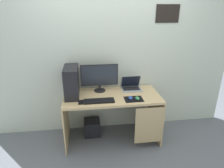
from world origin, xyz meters
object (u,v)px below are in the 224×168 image
object	(u,v)px
keyboard	(99,101)
cell_phone	(81,102)
pc_tower	(72,82)
subwoofer	(92,127)
mouse_right	(137,98)
monitor	(99,77)
mouse_left	(130,98)
laptop	(131,86)

from	to	relation	value
keyboard	cell_phone	bearing A→B (deg)	178.87
pc_tower	subwoofer	size ratio (longest dim) A/B	1.74
keyboard	mouse_right	size ratio (longest dim) A/B	4.38
monitor	cell_phone	bearing A→B (deg)	-128.09
cell_phone	monitor	bearing A→B (deg)	51.91
pc_tower	keyboard	xyz separation A→B (m)	(0.37, -0.25, -0.21)
cell_phone	subwoofer	distance (m)	0.72
keyboard	cell_phone	xyz separation A→B (m)	(-0.25, 0.00, -0.01)
mouse_left	cell_phone	size ratio (longest dim) A/B	0.74
mouse_left	laptop	bearing A→B (deg)	75.90
mouse_left	pc_tower	bearing A→B (deg)	164.06
pc_tower	mouse_right	world-z (taller)	pc_tower
keyboard	subwoofer	world-z (taller)	keyboard
monitor	mouse_right	world-z (taller)	monitor
mouse_right	subwoofer	xyz separation A→B (m)	(-0.64, 0.33, -0.64)
pc_tower	cell_phone	size ratio (longest dim) A/B	3.40
subwoofer	keyboard	bearing A→B (deg)	-71.90
monitor	cell_phone	size ratio (longest dim) A/B	4.34
keyboard	cell_phone	size ratio (longest dim) A/B	3.23
monitor	mouse_left	size ratio (longest dim) A/B	5.87
pc_tower	monitor	xyz separation A→B (m)	(0.41, 0.12, 0.01)
laptop	mouse_right	bearing A→B (deg)	-89.44
mouse_left	subwoofer	distance (m)	0.90
monitor	keyboard	xyz separation A→B (m)	(-0.04, -0.37, -0.22)
mouse_left	subwoofer	bearing A→B (deg)	151.16
pc_tower	monitor	distance (m)	0.42
laptop	pc_tower	bearing A→B (deg)	-171.82
monitor	mouse_left	xyz separation A→B (m)	(0.41, -0.35, -0.21)
laptop	mouse_left	world-z (taller)	laptop
monitor	mouse_right	distance (m)	0.66
pc_tower	laptop	xyz separation A→B (m)	(0.91, 0.13, -0.17)
pc_tower	laptop	size ratio (longest dim) A/B	1.43
keyboard	mouse_right	world-z (taller)	mouse_right
laptop	subwoofer	size ratio (longest dim) A/B	1.22
pc_tower	mouse_left	world-z (taller)	pc_tower
mouse_right	cell_phone	world-z (taller)	mouse_right
laptop	subwoofer	distance (m)	0.93
mouse_right	subwoofer	world-z (taller)	mouse_right
cell_phone	subwoofer	size ratio (longest dim) A/B	0.51
pc_tower	subwoofer	distance (m)	0.88
pc_tower	mouse_right	xyz separation A→B (m)	(0.91, -0.26, -0.20)
mouse_left	mouse_right	size ratio (longest dim) A/B	1.00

